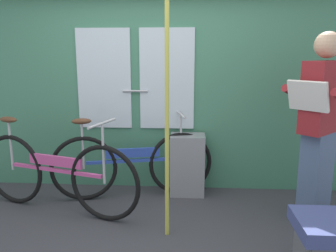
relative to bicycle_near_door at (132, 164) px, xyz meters
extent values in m
cube|color=#38383D|center=(0.20, -1.00, -0.39)|extent=(5.58, 4.30, 0.04)
cube|color=#427F60|center=(0.20, 0.35, 0.71)|extent=(4.58, 0.08, 2.17)
cube|color=silver|center=(-0.35, 0.30, 0.88)|extent=(0.60, 0.02, 1.10)
cube|color=silver|center=(0.35, 0.30, 0.88)|extent=(0.60, 0.02, 1.10)
cylinder|color=#B2B2B7|center=(0.00, 0.28, 0.75)|extent=(0.28, 0.02, 0.02)
torus|color=black|center=(0.51, 0.12, -0.02)|extent=(0.69, 0.20, 0.70)
torus|color=black|center=(-0.50, -0.12, -0.02)|extent=(0.69, 0.20, 0.70)
cube|color=#2D4CB2|center=(0.01, 0.00, 0.04)|extent=(0.97, 0.26, 0.03)
cube|color=#2D4CB2|center=(0.01, 0.00, 0.12)|extent=(0.56, 0.16, 0.10)
cylinder|color=#B7B7BC|center=(-0.50, -0.12, 0.23)|extent=(0.02, 0.02, 0.51)
ellipsoid|color=brown|center=(-0.50, -0.12, 0.48)|extent=(0.22, 0.13, 0.06)
cylinder|color=#B7B7BC|center=(0.51, 0.12, 0.25)|extent=(0.02, 0.02, 0.55)
cylinder|color=#B7B7BC|center=(0.51, 0.12, 0.52)|extent=(0.12, 0.43, 0.02)
torus|color=black|center=(-0.17, -0.56, -0.01)|extent=(0.71, 0.26, 0.73)
torus|color=black|center=(-1.20, -0.23, -0.01)|extent=(0.71, 0.26, 0.73)
cube|color=#D14C93|center=(-0.68, -0.39, 0.05)|extent=(0.99, 0.34, 0.03)
cube|color=#D14C93|center=(-0.68, -0.39, 0.15)|extent=(0.58, 0.20, 0.10)
cylinder|color=#B7B7BC|center=(-1.20, -0.23, 0.25)|extent=(0.02, 0.02, 0.52)
ellipsoid|color=brown|center=(-1.20, -0.23, 0.51)|extent=(0.22, 0.15, 0.06)
cylinder|color=#B7B7BC|center=(-0.17, -0.56, 0.27)|extent=(0.02, 0.02, 0.56)
cylinder|color=#B7B7BC|center=(-0.17, -0.56, 0.55)|extent=(0.15, 0.43, 0.02)
cube|color=slate|center=(1.78, -0.39, 0.05)|extent=(0.36, 0.36, 0.84)
cube|color=maroon|center=(1.78, -0.39, 0.78)|extent=(0.48, 0.48, 0.63)
sphere|color=tan|center=(1.78, -0.39, 1.23)|extent=(0.23, 0.23, 0.23)
cube|color=silver|center=(1.58, -0.58, 0.82)|extent=(0.32, 0.32, 0.26)
cylinder|color=maroon|center=(1.53, -0.33, 0.82)|extent=(0.27, 0.27, 0.17)
cube|color=gray|center=(0.59, 0.13, -0.04)|extent=(0.37, 0.28, 0.67)
cylinder|color=#C6C14C|center=(0.42, -0.78, 0.71)|extent=(0.04, 0.04, 2.17)
camera|label=1|loc=(0.61, -3.51, 1.17)|focal=36.94mm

